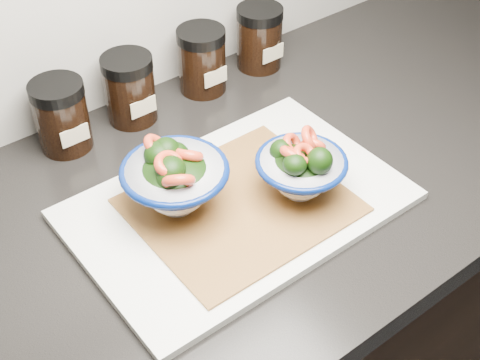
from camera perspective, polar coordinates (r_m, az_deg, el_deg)
cabinet at (r=1.35m, az=1.79°, el=-14.56°), size 3.43×0.58×0.86m
countertop at (r=1.01m, az=2.31°, el=-0.15°), size 3.50×0.60×0.04m
cutting_board at (r=0.93m, az=-0.21°, el=-2.12°), size 0.45×0.30×0.01m
bamboo_mat at (r=0.92m, az=-0.00°, el=-2.14°), size 0.28×0.24×0.00m
bowl_left at (r=0.89m, az=-5.62°, el=0.15°), size 0.15×0.15×0.10m
bowl_right at (r=0.92m, az=5.22°, el=0.91°), size 0.13×0.13×0.10m
spice_jar_a at (r=1.05m, az=-14.98°, el=5.32°), size 0.08×0.08×0.11m
spice_jar_b at (r=1.08m, az=-9.39°, el=7.69°), size 0.08×0.08×0.11m
spice_jar_c at (r=1.14m, az=-3.26°, el=10.17°), size 0.08×0.08×0.11m
spice_jar_d at (r=1.21m, az=1.66°, el=12.06°), size 0.08×0.08×0.11m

